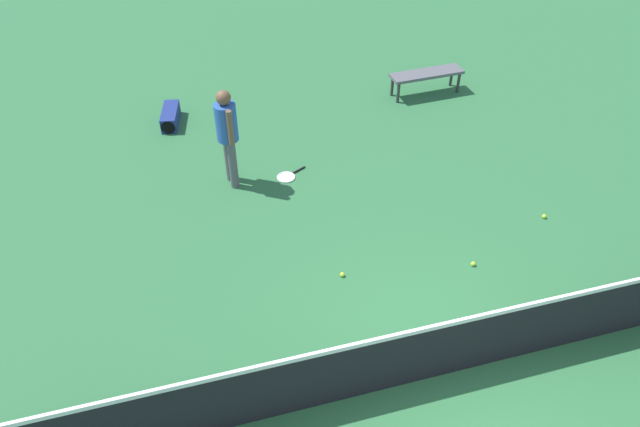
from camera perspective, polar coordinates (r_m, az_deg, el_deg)
ground_plane at (r=7.36m, az=11.73°, el=-14.93°), size 40.00×40.00×0.00m
court_net at (r=6.96m, az=12.29°, el=-12.55°), size 10.09×0.09×1.07m
player_near_side at (r=9.37m, az=-8.96°, el=7.92°), size 0.39×0.53×1.70m
tennis_racket_near_player at (r=9.96m, az=-3.18°, el=3.60°), size 0.60×0.43×0.03m
tennis_ball_near_player at (r=8.62m, az=14.58°, el=-4.73°), size 0.07×0.07×0.07m
tennis_ball_by_net at (r=8.20m, az=2.16°, el=-5.92°), size 0.07×0.07×0.07m
tennis_ball_midcourt at (r=9.74m, az=20.85°, el=-0.26°), size 0.07×0.07×0.07m
tennis_ball_baseline at (r=7.75m, az=11.50°, el=-10.58°), size 0.07×0.07×0.07m
courtside_bench at (r=12.37m, az=10.26°, el=13.01°), size 1.52×0.47×0.48m
equipment_bag at (r=11.64m, az=-14.27°, el=8.98°), size 0.43×0.84×0.28m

